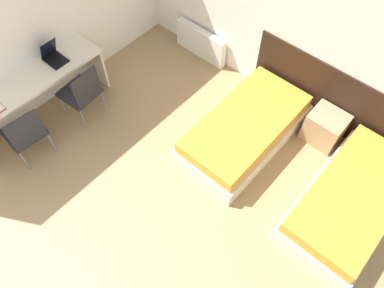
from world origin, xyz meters
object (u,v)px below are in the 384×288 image
object	(u,v)px
bed_near_window	(245,130)
nightstand	(325,127)
chair_near_notebook	(25,132)
laptop	(53,56)
chair_near_laptop	(82,91)
bed_near_door	(351,201)

from	to	relation	value
bed_near_window	nightstand	bearing A→B (deg)	42.93
bed_near_window	nightstand	size ratio (longest dim) A/B	3.97
nightstand	bed_near_window	bearing A→B (deg)	-137.07
bed_near_window	chair_near_notebook	bearing A→B (deg)	-133.48
bed_near_window	laptop	bearing A→B (deg)	-155.40
nightstand	chair_near_laptop	bearing A→B (deg)	-145.54
bed_near_window	bed_near_door	xyz separation A→B (m)	(1.59, 0.00, 0.00)
bed_near_window	laptop	distance (m)	2.76
bed_near_door	chair_near_laptop	distance (m)	3.73
bed_near_window	chair_near_notebook	size ratio (longest dim) A/B	2.08
nightstand	chair_near_notebook	world-z (taller)	chair_near_notebook
bed_near_window	nightstand	xyz separation A→B (m)	(0.80, 0.74, 0.02)
bed_near_door	laptop	size ratio (longest dim) A/B	6.13
nightstand	chair_near_laptop	size ratio (longest dim) A/B	0.52
bed_near_window	chair_near_laptop	xyz separation A→B (m)	(-1.95, -1.14, 0.29)
chair_near_laptop	chair_near_notebook	bearing A→B (deg)	-94.75
laptop	chair_near_laptop	bearing A→B (deg)	-3.15
chair_near_notebook	laptop	bearing A→B (deg)	123.32
chair_near_notebook	bed_near_door	bearing A→B (deg)	35.06
bed_near_door	nightstand	world-z (taller)	nightstand
bed_near_door	chair_near_notebook	bearing A→B (deg)	-149.86
chair_near_notebook	laptop	size ratio (longest dim) A/B	2.95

